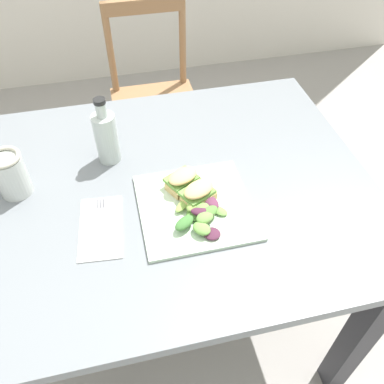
% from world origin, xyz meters
% --- Properties ---
extents(ground_plane, '(9.11, 9.11, 0.00)m').
position_xyz_m(ground_plane, '(0.00, 0.00, 0.00)').
color(ground_plane, gray).
extents(dining_table, '(1.13, 0.91, 0.74)m').
position_xyz_m(dining_table, '(0.15, 0.03, 0.61)').
color(dining_table, slate).
rests_on(dining_table, ground).
extents(chair_wooden_far, '(0.40, 0.40, 0.87)m').
position_xyz_m(chair_wooden_far, '(0.23, 0.89, 0.45)').
color(chair_wooden_far, '#8E6642').
rests_on(chair_wooden_far, ground).
extents(plate_lunch, '(0.29, 0.29, 0.01)m').
position_xyz_m(plate_lunch, '(0.20, -0.07, 0.74)').
color(plate_lunch, beige).
rests_on(plate_lunch, dining_table).
extents(sandwich_half_front, '(0.10, 0.10, 0.06)m').
position_xyz_m(sandwich_half_front, '(0.21, -0.06, 0.78)').
color(sandwich_half_front, '#DBB270').
rests_on(sandwich_half_front, plate_lunch).
extents(sandwich_half_back, '(0.10, 0.10, 0.06)m').
position_xyz_m(sandwich_half_back, '(0.18, 0.00, 0.78)').
color(sandwich_half_back, '#DBB270').
rests_on(sandwich_half_back, plate_lunch).
extents(salad_mixed_greens, '(0.16, 0.17, 0.03)m').
position_xyz_m(salad_mixed_greens, '(0.20, -0.12, 0.77)').
color(salad_mixed_greens, '#518438').
rests_on(salad_mixed_greens, plate_lunch).
extents(napkin_folded, '(0.12, 0.21, 0.00)m').
position_xyz_m(napkin_folded, '(-0.05, -0.08, 0.74)').
color(napkin_folded, white).
rests_on(napkin_folded, dining_table).
extents(fork_on_napkin, '(0.03, 0.19, 0.00)m').
position_xyz_m(fork_on_napkin, '(-0.05, -0.07, 0.75)').
color(fork_on_napkin, silver).
rests_on(fork_on_napkin, napkin_folded).
extents(bottle_cold_brew, '(0.07, 0.07, 0.21)m').
position_xyz_m(bottle_cold_brew, '(-0.01, 0.18, 0.81)').
color(bottle_cold_brew, '#472819').
rests_on(bottle_cold_brew, dining_table).
extents(mason_jar_iced_tea, '(0.09, 0.09, 0.13)m').
position_xyz_m(mason_jar_iced_tea, '(-0.26, 0.10, 0.80)').
color(mason_jar_iced_tea, gold).
rests_on(mason_jar_iced_tea, dining_table).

